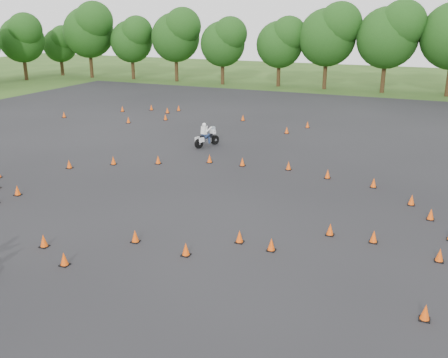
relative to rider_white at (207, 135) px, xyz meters
name	(u,v)px	position (x,y,z in m)	size (l,w,h in m)	color
ground	(182,242)	(4.91, -12.93, -0.76)	(140.00, 140.00, 0.00)	#2D5119
asphalt_pad	(240,191)	(4.91, -6.93, -0.75)	(62.00, 62.00, 0.00)	black
treeline	(401,51)	(9.42, 22.49, 3.87)	(86.94, 32.17, 11.07)	#1A4212
traffic_cones	(234,189)	(4.80, -7.41, -0.53)	(36.26, 32.97, 0.45)	#FD530A
rider_white	(207,135)	(0.00, 0.00, 0.00)	(1.95, 0.60, 1.51)	white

